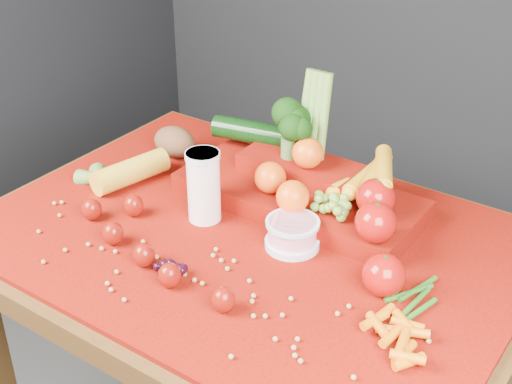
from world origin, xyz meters
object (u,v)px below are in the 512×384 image
Objects in this scene: table at (250,277)px; yogurt_bowl at (292,233)px; milk_glass at (204,184)px; produce_mound at (311,184)px.

yogurt_bowl is (0.09, 0.01, 0.14)m from table.
table is 0.17m from yogurt_bowl.
milk_glass is 0.21m from yogurt_bowl.
produce_mound is at bearing 107.98° from yogurt_bowl.
yogurt_bowl reaches higher than table.
yogurt_bowl is at bearing 7.11° from table.
yogurt_bowl is 0.15m from produce_mound.
table is at bearing -106.09° from produce_mound.
milk_glass reaches higher than yogurt_bowl.
milk_glass is at bearing -177.68° from table.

